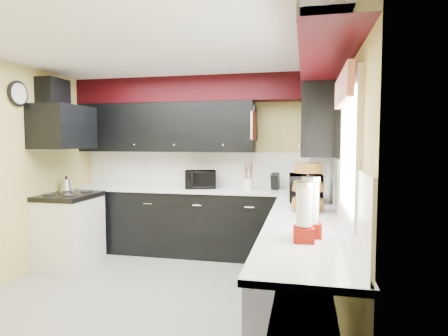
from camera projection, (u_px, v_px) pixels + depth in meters
The scene contains 35 objects.
ground at pixel (156, 296), 3.87m from camera, with size 3.60×3.60×0.00m, color gray.
wall_back at pixel (202, 165), 5.53m from camera, with size 3.60×0.06×2.50m, color #E0C666.
wall_right at pixel (339, 180), 3.40m from camera, with size 0.06×3.60×2.50m, color #E0C666.
wall_left at pixel (2, 173), 4.15m from camera, with size 0.06×3.60×2.50m, color #E0C666.
ceiling at pixel (152, 50), 3.69m from camera, with size 3.60×3.60×0.06m, color white.
cab_back at pixel (196, 223), 5.30m from camera, with size 3.60×0.60×0.90m, color black.
cab_right at pixel (304, 275), 3.23m from camera, with size 0.60×3.00×0.90m, color black.
counter_back at pixel (196, 190), 5.26m from camera, with size 3.62×0.64×0.04m, color white.
counter_right at pixel (305, 221), 3.19m from camera, with size 0.64×3.02×0.04m, color white.
splash_back at pixel (202, 169), 5.53m from camera, with size 3.60×0.02×0.50m, color white.
splash_right at pixel (338, 186), 3.40m from camera, with size 0.02×3.60×0.50m, color white.
upper_back at pixel (165, 127), 5.43m from camera, with size 2.60×0.35×0.70m, color black.
upper_right at pixel (317, 124), 4.27m from camera, with size 0.35×1.80×0.70m, color black.
soffit_back at pixel (198, 90), 5.28m from camera, with size 3.60×0.36×0.35m, color black.
soffit_right at pixel (322, 56), 3.18m from camera, with size 0.36×3.24×0.35m, color black.
stove at pixel (70, 231), 4.88m from camera, with size 0.60×0.75×0.86m, color white.
cooktop at pixel (69, 196), 4.85m from camera, with size 0.62×0.77×0.06m, color black.
hood at pixel (63, 127), 4.80m from camera, with size 0.50×0.78×0.55m, color black.
hood_duct at pixel (53, 94), 4.79m from camera, with size 0.24×0.40×0.40m, color black.
window at pixel (350, 149), 2.50m from camera, with size 0.03×0.86×0.96m, color white, non-canonical shape.
valance at pixel (343, 88), 2.49m from camera, with size 0.04×0.88×0.20m, color red.
pan_top at pixel (255, 112), 5.06m from camera, with size 0.03×0.22×0.40m, color black, non-canonical shape.
pan_mid at pixel (254, 130), 4.95m from camera, with size 0.03×0.28×0.46m, color black, non-canonical shape.
pan_low at pixel (256, 133), 5.21m from camera, with size 0.03×0.24×0.42m, color black, non-canonical shape.
cut_board at pixel (253, 126), 4.83m from camera, with size 0.03×0.26×0.35m, color white.
baskets at pixel (308, 186), 3.51m from camera, with size 0.27×0.27×0.50m, color brown, non-canonical shape.
clock at pixel (18, 94), 4.33m from camera, with size 0.03×0.30×0.30m, color black, non-canonical shape.
deco_plate at pixel (342, 60), 2.99m from camera, with size 0.03×0.24×0.24m, color white, non-canonical shape.
toaster_oven at pixel (200, 179), 5.27m from camera, with size 0.43×0.36×0.25m, color black.
microwave at pixel (306, 188), 4.15m from camera, with size 0.53×0.36×0.29m, color black.
utensil_crock at pixel (249, 184), 5.10m from camera, with size 0.14×0.14×0.15m, color white.
knife_block at pixel (275, 182), 5.10m from camera, with size 0.10×0.14×0.22m, color black.
kettle at pixel (66, 185), 5.06m from camera, with size 0.19×0.19×0.17m, color #B7B8BC, non-canonical shape.
dispenser_a at pixel (304, 215), 2.44m from camera, with size 0.13×0.13×0.36m, color #720D05, non-canonical shape.
dispenser_b at pixel (310, 209), 2.57m from camera, with size 0.14×0.14×0.39m, color maroon, non-canonical shape.
Camera 1 is at (1.48, -3.53, 1.60)m, focal length 30.00 mm.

